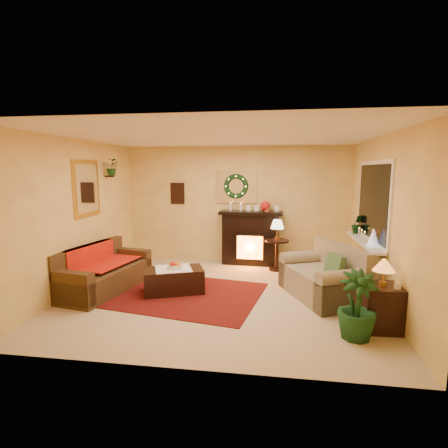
# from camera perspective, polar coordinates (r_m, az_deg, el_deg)

# --- Properties ---
(floor) EXTENTS (5.00, 5.00, 0.00)m
(floor) POSITION_cam_1_polar(r_m,az_deg,el_deg) (5.98, -0.49, -11.48)
(floor) COLOR beige
(floor) RESTS_ON ground
(ceiling) EXTENTS (5.00, 5.00, 0.00)m
(ceiling) POSITION_cam_1_polar(r_m,az_deg,el_deg) (5.64, -0.53, 14.18)
(ceiling) COLOR white
(ceiling) RESTS_ON ground
(wall_back) EXTENTS (5.00, 5.00, 0.00)m
(wall_back) POSITION_cam_1_polar(r_m,az_deg,el_deg) (7.88, 1.99, 3.14)
(wall_back) COLOR #EFD88C
(wall_back) RESTS_ON ground
(wall_front) EXTENTS (5.00, 5.00, 0.00)m
(wall_front) POSITION_cam_1_polar(r_m,az_deg,el_deg) (3.49, -6.17, -3.94)
(wall_front) COLOR #EFD88C
(wall_front) RESTS_ON ground
(wall_left) EXTENTS (4.50, 4.50, 0.00)m
(wall_left) POSITION_cam_1_polar(r_m,az_deg,el_deg) (6.53, -22.76, 1.32)
(wall_left) COLOR #EFD88C
(wall_left) RESTS_ON ground
(wall_right) EXTENTS (4.50, 4.50, 0.00)m
(wall_right) POSITION_cam_1_polar(r_m,az_deg,el_deg) (5.83, 24.55, 0.41)
(wall_right) COLOR #EFD88C
(wall_right) RESTS_ON ground
(area_rug) EXTENTS (2.89, 2.36, 0.01)m
(area_rug) POSITION_cam_1_polar(r_m,az_deg,el_deg) (6.05, -7.02, -11.23)
(area_rug) COLOR #41150E
(area_rug) RESTS_ON floor
(sofa) EXTENTS (1.11, 1.93, 0.78)m
(sofa) POSITION_cam_1_polar(r_m,az_deg,el_deg) (6.42, -18.98, -6.50)
(sofa) COLOR brown
(sofa) RESTS_ON floor
(red_throw) EXTENTS (0.73, 1.18, 0.02)m
(red_throw) POSITION_cam_1_polar(r_m,az_deg,el_deg) (6.54, -18.78, -5.99)
(red_throw) COLOR #B73325
(red_throw) RESTS_ON sofa
(fireplace) EXTENTS (1.24, 0.45, 1.12)m
(fireplace) POSITION_cam_1_polar(r_m,az_deg,el_deg) (7.75, 4.37, -2.58)
(fireplace) COLOR #362519
(fireplace) RESTS_ON floor
(poinsettia) EXTENTS (0.22, 0.22, 0.22)m
(poinsettia) POSITION_cam_1_polar(r_m,az_deg,el_deg) (7.62, 6.78, 2.90)
(poinsettia) COLOR red
(poinsettia) RESTS_ON fireplace
(mantel_candle_a) EXTENTS (0.06, 0.06, 0.18)m
(mantel_candle_a) POSITION_cam_1_polar(r_m,az_deg,el_deg) (7.70, 1.10, 2.72)
(mantel_candle_a) COLOR white
(mantel_candle_a) RESTS_ON fireplace
(mantel_candle_b) EXTENTS (0.06, 0.06, 0.18)m
(mantel_candle_b) POSITION_cam_1_polar(r_m,az_deg,el_deg) (7.65, 2.77, 2.67)
(mantel_candle_b) COLOR white
(mantel_candle_b) RESTS_ON fireplace
(mantel_mirror) EXTENTS (0.92, 0.02, 0.72)m
(mantel_mirror) POSITION_cam_1_polar(r_m,az_deg,el_deg) (7.83, 1.99, 6.04)
(mantel_mirror) COLOR white
(mantel_mirror) RESTS_ON wall_back
(wreath) EXTENTS (0.55, 0.11, 0.55)m
(wreath) POSITION_cam_1_polar(r_m,az_deg,el_deg) (7.79, 1.96, 6.18)
(wreath) COLOR #194719
(wreath) RESTS_ON wall_back
(wall_art) EXTENTS (0.32, 0.03, 0.48)m
(wall_art) POSITION_cam_1_polar(r_m,az_deg,el_deg) (8.10, -7.59, 5.00)
(wall_art) COLOR #381E11
(wall_art) RESTS_ON wall_back
(gold_mirror) EXTENTS (0.03, 0.84, 1.00)m
(gold_mirror) POSITION_cam_1_polar(r_m,az_deg,el_deg) (6.74, -21.53, 5.45)
(gold_mirror) COLOR gold
(gold_mirror) RESTS_ON wall_left
(hanging_plant) EXTENTS (0.33, 0.28, 0.36)m
(hanging_plant) POSITION_cam_1_polar(r_m,az_deg,el_deg) (7.33, -17.75, 7.57)
(hanging_plant) COLOR #194719
(hanging_plant) RESTS_ON wall_left
(loveseat) EXTENTS (1.38, 1.71, 0.86)m
(loveseat) POSITION_cam_1_polar(r_m,az_deg,el_deg) (5.97, 15.67, -7.60)
(loveseat) COLOR #887A5A
(loveseat) RESTS_ON floor
(window_frame) EXTENTS (0.03, 1.86, 1.36)m
(window_frame) POSITION_cam_1_polar(r_m,az_deg,el_deg) (6.33, 23.19, 3.36)
(window_frame) COLOR white
(window_frame) RESTS_ON wall_right
(window_glass) EXTENTS (0.02, 1.70, 1.22)m
(window_glass) POSITION_cam_1_polar(r_m,az_deg,el_deg) (6.33, 23.06, 3.37)
(window_glass) COLOR black
(window_glass) RESTS_ON wall_right
(window_sill) EXTENTS (0.22, 1.86, 0.04)m
(window_sill) POSITION_cam_1_polar(r_m,az_deg,el_deg) (6.39, 21.92, -2.68)
(window_sill) COLOR white
(window_sill) RESTS_ON wall_right
(mini_tree) EXTENTS (0.19, 0.19, 0.28)m
(mini_tree) POSITION_cam_1_polar(r_m,az_deg,el_deg) (5.90, 23.19, -1.97)
(mini_tree) COLOR white
(mini_tree) RESTS_ON window_sill
(sill_plant) EXTENTS (0.26, 0.21, 0.47)m
(sill_plant) POSITION_cam_1_polar(r_m,az_deg,el_deg) (7.00, 20.91, 0.10)
(sill_plant) COLOR #1A4221
(sill_plant) RESTS_ON window_sill
(side_table_round) EXTENTS (0.64, 0.64, 0.64)m
(side_table_round) POSITION_cam_1_polar(r_m,az_deg,el_deg) (7.39, 8.59, -5.00)
(side_table_round) COLOR black
(side_table_round) RESTS_ON floor
(lamp_cream) EXTENTS (0.28, 0.28, 0.42)m
(lamp_cream) POSITION_cam_1_polar(r_m,az_deg,el_deg) (7.29, 8.69, -0.73)
(lamp_cream) COLOR #FFEFBE
(lamp_cream) RESTS_ON side_table_round
(end_table_square) EXTENTS (0.50, 0.50, 0.59)m
(end_table_square) POSITION_cam_1_polar(r_m,az_deg,el_deg) (5.12, 24.19, -12.55)
(end_table_square) COLOR #422016
(end_table_square) RESTS_ON floor
(lamp_tiffany) EXTENTS (0.28, 0.28, 0.41)m
(lamp_tiffany) POSITION_cam_1_polar(r_m,az_deg,el_deg) (4.96, 24.57, -7.50)
(lamp_tiffany) COLOR #FFA72B
(lamp_tiffany) RESTS_ON end_table_square
(coffee_table) EXTENTS (1.12, 0.87, 0.41)m
(coffee_table) POSITION_cam_1_polar(r_m,az_deg,el_deg) (6.08, -8.23, -9.12)
(coffee_table) COLOR black
(coffee_table) RESTS_ON floor
(fruit_bowl) EXTENTS (0.25, 0.25, 0.06)m
(fruit_bowl) POSITION_cam_1_polar(r_m,az_deg,el_deg) (6.00, -8.04, -6.95)
(fruit_bowl) COLOR beige
(fruit_bowl) RESTS_ON coffee_table
(floor_palm) EXTENTS (1.72, 1.72, 2.55)m
(floor_palm) POSITION_cam_1_polar(r_m,az_deg,el_deg) (4.67, 20.93, -12.05)
(floor_palm) COLOR #133E18
(floor_palm) RESTS_ON floor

